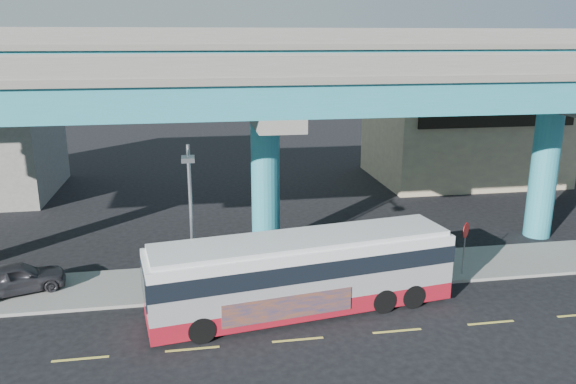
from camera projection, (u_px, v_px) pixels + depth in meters
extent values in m
plane|color=black|center=(296.00, 336.00, 21.83)|extent=(120.00, 120.00, 0.00)
cube|color=gray|center=(276.00, 277.00, 27.04)|extent=(70.00, 4.00, 0.15)
cube|color=#D8C64C|center=(80.00, 359.00, 20.26)|extent=(2.00, 0.12, 0.01)
cube|color=#D8C64C|center=(192.00, 349.00, 20.90)|extent=(2.00, 0.12, 0.01)
cube|color=#D8C64C|center=(298.00, 340.00, 21.55)|extent=(2.00, 0.12, 0.01)
cube|color=#D8C64C|center=(397.00, 331.00, 22.19)|extent=(2.00, 0.12, 0.01)
cube|color=#D8C64C|center=(491.00, 323.00, 22.84)|extent=(2.00, 0.12, 0.01)
cylinder|color=teal|center=(266.00, 186.00, 29.41)|extent=(1.50, 1.50, 7.40)
cube|color=gray|center=(265.00, 110.00, 28.35)|extent=(2.00, 12.00, 0.60)
cube|color=gray|center=(257.00, 86.00, 31.43)|extent=(1.80, 5.00, 1.20)
cylinder|color=teal|center=(544.00, 174.00, 31.98)|extent=(1.50, 1.50, 7.40)
cube|color=gray|center=(552.00, 104.00, 30.92)|extent=(2.00, 12.00, 0.60)
cube|color=gray|center=(519.00, 82.00, 34.01)|extent=(1.80, 5.00, 1.20)
cube|color=teal|center=(275.00, 97.00, 24.75)|extent=(52.00, 5.00, 1.40)
cube|color=gray|center=(274.00, 77.00, 24.53)|extent=(52.00, 5.40, 0.30)
cube|color=gray|center=(284.00, 67.00, 22.01)|extent=(52.00, 0.25, 0.80)
cube|color=gray|center=(267.00, 62.00, 26.76)|extent=(52.00, 0.25, 0.80)
cube|color=teal|center=(256.00, 62.00, 31.09)|extent=(52.00, 5.00, 1.40)
cube|color=gray|center=(256.00, 46.00, 30.86)|extent=(52.00, 5.40, 0.30)
cube|color=gray|center=(261.00, 36.00, 28.34)|extent=(52.00, 0.25, 0.80)
cube|color=gray|center=(251.00, 36.00, 33.09)|extent=(52.00, 0.25, 0.80)
cube|color=#C4B38C|center=(463.00, 136.00, 45.67)|extent=(14.00, 10.00, 7.00)
cube|color=black|center=(498.00, 119.00, 40.26)|extent=(12.00, 0.25, 1.20)
cube|color=maroon|center=(302.00, 298.00, 23.72)|extent=(13.09, 4.65, 0.75)
cube|color=#B3B4B8|center=(302.00, 272.00, 23.40)|extent=(13.09, 4.65, 1.60)
cube|color=black|center=(302.00, 260.00, 23.26)|extent=(13.15, 4.71, 0.75)
cube|color=silver|center=(302.00, 247.00, 23.11)|extent=(13.09, 4.65, 0.43)
cube|color=silver|center=(302.00, 240.00, 23.02)|extent=(12.65, 4.34, 0.21)
cube|color=black|center=(436.00, 246.00, 25.26)|extent=(0.44, 2.45, 1.28)
cube|color=black|center=(144.00, 285.00, 21.35)|extent=(0.44, 2.45, 1.28)
cube|color=navy|center=(288.00, 307.00, 22.02)|extent=(5.29, 0.86, 0.96)
cylinder|color=black|center=(202.00, 330.00, 21.24)|extent=(1.10, 0.48, 1.07)
cylinder|color=black|center=(191.00, 302.00, 23.49)|extent=(1.10, 0.48, 1.07)
cylinder|color=black|center=(384.00, 301.00, 23.58)|extent=(1.10, 0.48, 1.07)
cylinder|color=black|center=(358.00, 278.00, 25.83)|extent=(1.10, 0.48, 1.07)
cylinder|color=black|center=(413.00, 296.00, 24.00)|extent=(1.10, 0.48, 1.07)
cylinder|color=black|center=(385.00, 274.00, 26.25)|extent=(1.10, 0.48, 1.07)
imported|color=#333238|center=(17.00, 278.00, 25.08)|extent=(4.12, 5.06, 1.38)
cylinder|color=gray|center=(192.00, 223.00, 24.07)|extent=(0.16, 0.16, 6.80)
cylinder|color=gray|center=(188.00, 153.00, 22.35)|extent=(0.12, 1.84, 0.12)
cube|color=gray|center=(188.00, 159.00, 21.49)|extent=(0.50, 0.70, 0.18)
cylinder|color=gray|center=(464.00, 252.00, 26.93)|extent=(0.06, 0.06, 2.29)
cylinder|color=#B20A0A|center=(466.00, 230.00, 26.61)|extent=(0.60, 0.56, 0.79)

